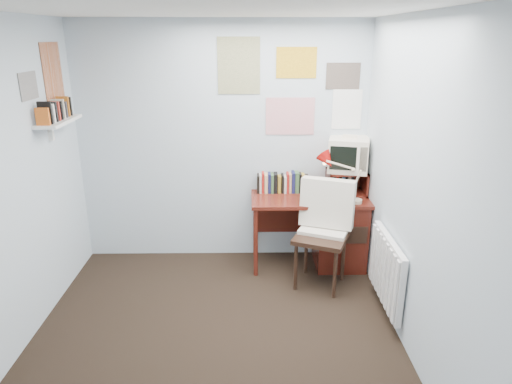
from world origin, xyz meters
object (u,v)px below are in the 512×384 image
desk (334,229)px  radiator (387,271)px  crt_tv (349,153)px  desk_chair (321,238)px  desk_lamp (357,181)px  wall_shelf (58,121)px  tv_riser (346,182)px

desk → radiator: bearing=-72.8°
desk → crt_tv: bearing=45.9°
desk → desk_chair: 0.49m
desk_lamp → wall_shelf: wall_shelf is taller
desk_chair → wall_shelf: size_ratio=1.62×
tv_riser → wall_shelf: bearing=-169.7°
desk → tv_riser: bearing=43.0°
desk → desk_lamp: 0.62m
desk_chair → crt_tv: 0.95m
wall_shelf → radiator: bearing=-10.9°
desk_lamp → tv_riser: bearing=83.5°
desk → wall_shelf: (-2.57, -0.38, 1.21)m
desk_chair → radiator: bearing=-21.8°
crt_tv → radiator: bearing=-67.4°
crt_tv → desk_lamp: bearing=-68.3°
radiator → wall_shelf: bearing=169.1°
desk → tv_riser: size_ratio=3.00×
desk → wall_shelf: wall_shelf is taller
desk_chair → desk: bearing=87.4°
desk_lamp → wall_shelf: 2.82m
desk_chair → desk_lamp: size_ratio=2.28×
desk_chair → desk_lamp: desk_lamp is taller
desk → wall_shelf: bearing=-171.6°
desk → desk_chair: size_ratio=1.19×
desk_lamp → desk: bearing=119.3°
desk → radiator: 0.97m
desk_chair → crt_tv: bearing=82.4°
desk_chair → desk_lamp: (0.38, 0.27, 0.48)m
radiator → desk_lamp: bearing=99.0°
desk_lamp → crt_tv: bearing=81.4°
radiator → wall_shelf: (-2.86, 0.55, 1.20)m
wall_shelf → tv_riser: bearing=10.3°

